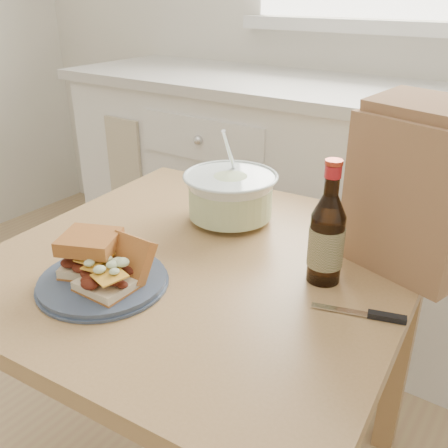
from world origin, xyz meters
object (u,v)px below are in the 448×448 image
Objects in this scene: plate at (103,281)px; paper_bag at (417,195)px; beer_bottle at (327,237)px; dining_table at (204,297)px; coleslaw_bowl at (230,198)px.

plate is 0.79× the size of paper_bag.
paper_bag is (0.12, 0.15, 0.06)m from beer_bottle.
paper_bag is at bearing 25.70° from dining_table.
beer_bottle is at bearing 9.14° from dining_table.
coleslaw_bowl is at bearing 102.52° from dining_table.
beer_bottle reaches higher than plate.
paper_bag is (0.43, 0.03, 0.10)m from coleslaw_bowl.
paper_bag is at bearing 42.19° from plate.
coleslaw_bowl is at bearing 84.87° from plate.
plate is 0.64m from paper_bag.
coleslaw_bowl is (-0.06, 0.19, 0.17)m from dining_table.
plate is 0.40m from coleslaw_bowl.
dining_table is 0.33m from beer_bottle.
beer_bottle is (0.31, -0.13, 0.03)m from coleslaw_bowl.
plate reaches higher than dining_table.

